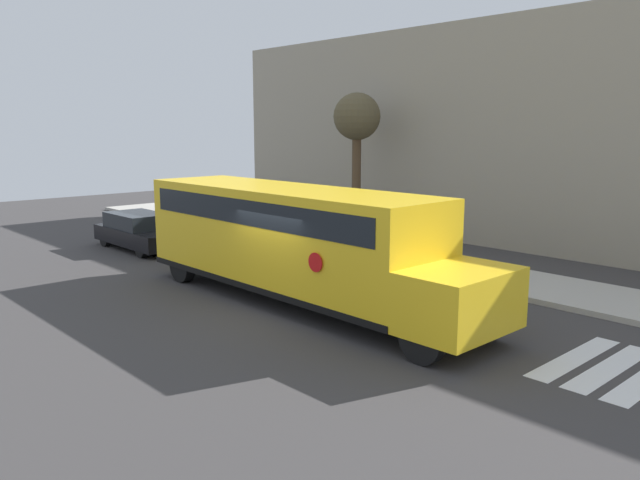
{
  "coord_description": "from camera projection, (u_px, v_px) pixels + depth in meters",
  "views": [
    {
      "loc": [
        11.68,
        -9.82,
        4.55
      ],
      "look_at": [
        -0.06,
        1.11,
        1.65
      ],
      "focal_mm": 35.0,
      "sensor_mm": 36.0,
      "label": 1
    }
  ],
  "objects": [
    {
      "name": "tree_near_sidewalk",
      "position": [
        357.0,
        122.0,
        25.61
      ],
      "size": [
        1.94,
        1.94,
        5.97
      ],
      "color": "brown",
      "rests_on": "ground"
    },
    {
      "name": "parked_car",
      "position": [
        140.0,
        231.0,
        23.63
      ],
      "size": [
        4.47,
        1.78,
        1.36
      ],
      "color": "black",
      "rests_on": "ground"
    },
    {
      "name": "building_backdrop",
      "position": [
        549.0,
        134.0,
        23.75
      ],
      "size": [
        32.0,
        4.0,
        8.59
      ],
      "color": "#9E937F",
      "rests_on": "ground"
    },
    {
      "name": "sidewalk_strip",
      "position": [
        443.0,
        268.0,
        20.15
      ],
      "size": [
        44.0,
        3.0,
        0.15
      ],
      "color": "#B2ADA3",
      "rests_on": "ground"
    },
    {
      "name": "school_bus",
      "position": [
        294.0,
        237.0,
        16.29
      ],
      "size": [
        11.08,
        2.57,
        3.0
      ],
      "color": "yellow",
      "rests_on": "ground"
    },
    {
      "name": "ground_plane",
      "position": [
        290.0,
        310.0,
        15.81
      ],
      "size": [
        60.0,
        60.0,
        0.0
      ],
      "primitive_type": "plane",
      "color": "#3A3838"
    }
  ]
}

